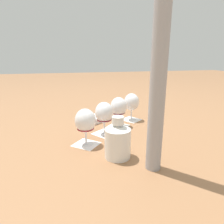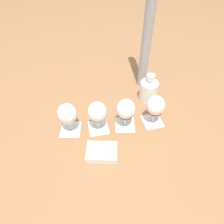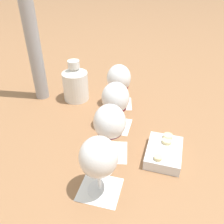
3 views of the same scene
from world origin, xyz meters
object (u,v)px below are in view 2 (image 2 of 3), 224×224
(wine_glass_3, at_px, (67,115))
(umbrella_pole, at_px, (151,7))
(wine_glass_2, at_px, (97,113))
(ceramic_vase, at_px, (149,89))
(snack_dish, at_px, (102,152))
(wine_glass_1, at_px, (126,110))
(wine_glass_0, at_px, (155,106))

(wine_glass_3, relative_size, umbrella_pole, 0.18)
(wine_glass_2, height_order, ceramic_vase, same)
(wine_glass_3, height_order, ceramic_vase, same)
(wine_glass_2, height_order, snack_dish, wine_glass_2)
(wine_glass_3, xyz_separation_m, snack_dish, (-0.24, 0.03, -0.10))
(wine_glass_1, relative_size, wine_glass_3, 1.00)
(snack_dish, xyz_separation_m, umbrella_pole, (0.13, -0.61, 0.48))
(wine_glass_0, relative_size, ceramic_vase, 0.98)
(ceramic_vase, relative_size, snack_dish, 0.98)
(wine_glass_1, bearing_deg, wine_glass_2, 43.19)
(wine_glass_0, height_order, wine_glass_3, same)
(wine_glass_2, bearing_deg, snack_dish, 134.19)
(ceramic_vase, height_order, snack_dish, ceramic_vase)
(wine_glass_1, bearing_deg, ceramic_vase, -89.19)
(snack_dish, bearing_deg, ceramic_vase, -88.03)
(wine_glass_1, bearing_deg, wine_glass_0, -134.86)
(wine_glass_3, xyz_separation_m, umbrella_pole, (-0.11, -0.59, 0.38))
(wine_glass_1, relative_size, umbrella_pole, 0.18)
(wine_glass_1, xyz_separation_m, wine_glass_2, (0.11, 0.10, -0.00))
(wine_glass_0, relative_size, wine_glass_3, 1.00)
(wine_glass_1, relative_size, ceramic_vase, 0.98)
(wine_glass_2, distance_m, ceramic_vase, 0.39)
(ceramic_vase, xyz_separation_m, umbrella_pole, (0.11, -0.12, 0.42))
(wine_glass_2, distance_m, wine_glass_3, 0.15)
(wine_glass_0, xyz_separation_m, wine_glass_3, (0.34, 0.32, -0.00))
(ceramic_vase, bearing_deg, wine_glass_1, 90.81)
(wine_glass_1, xyz_separation_m, snack_dish, (-0.01, 0.23, -0.10))
(wine_glass_2, bearing_deg, umbrella_pole, -89.26)
(wine_glass_1, bearing_deg, snack_dish, 93.35)
(wine_glass_1, distance_m, wine_glass_3, 0.30)
(wine_glass_1, xyz_separation_m, wine_glass_3, (0.23, 0.20, -0.00))
(wine_glass_0, relative_size, wine_glass_2, 1.00)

